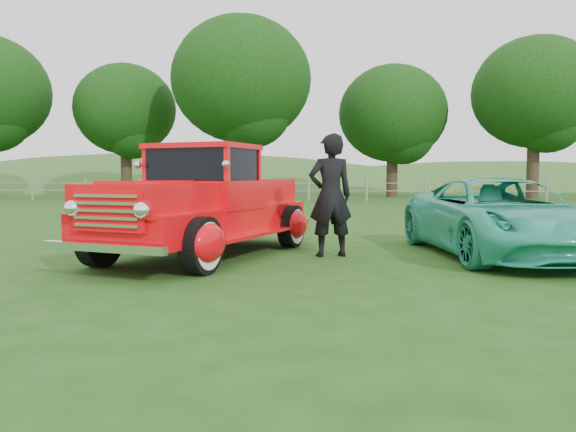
# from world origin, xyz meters

# --- Properties ---
(ground) EXTENTS (140.00, 140.00, 0.00)m
(ground) POSITION_xyz_m (0.00, 0.00, 0.00)
(ground) COLOR #1E4512
(ground) RESTS_ON ground
(distant_hills) EXTENTS (116.00, 60.00, 18.00)m
(distant_hills) POSITION_xyz_m (-4.08, 59.46, -4.55)
(distant_hills) COLOR #2D5B21
(distant_hills) RESTS_ON ground
(fence_line) EXTENTS (48.00, 0.12, 1.20)m
(fence_line) POSITION_xyz_m (0.00, 22.00, 0.60)
(fence_line) COLOR gray
(fence_line) RESTS_ON ground
(tree_mid_west) EXTENTS (6.40, 6.40, 8.46)m
(tree_mid_west) POSITION_xyz_m (-12.00, 28.00, 5.55)
(tree_mid_west) COLOR #312318
(tree_mid_west) RESTS_ON ground
(tree_near_west) EXTENTS (8.00, 8.00, 10.42)m
(tree_near_west) POSITION_xyz_m (-4.00, 25.00, 6.80)
(tree_near_west) COLOR #312318
(tree_near_west) RESTS_ON ground
(tree_near_east) EXTENTS (6.80, 6.80, 8.33)m
(tree_near_east) POSITION_xyz_m (5.00, 29.00, 5.25)
(tree_near_east) COLOR #312318
(tree_near_east) RESTS_ON ground
(tree_mid_east) EXTENTS (7.20, 7.20, 9.44)m
(tree_mid_east) POSITION_xyz_m (13.00, 27.00, 6.17)
(tree_mid_east) COLOR #312318
(tree_mid_east) RESTS_ON ground
(red_pickup) EXTENTS (3.28, 5.28, 1.78)m
(red_pickup) POSITION_xyz_m (-0.73, 1.59, 0.80)
(red_pickup) COLOR black
(red_pickup) RESTS_ON ground
(teal_sedan) EXTENTS (2.66, 4.75, 1.25)m
(teal_sedan) POSITION_xyz_m (3.95, 1.95, 0.63)
(teal_sedan) COLOR #2CB18E
(teal_sedan) RESTS_ON ground
(man) EXTENTS (0.82, 0.65, 1.95)m
(man) POSITION_xyz_m (1.26, 1.74, 0.98)
(man) COLOR black
(man) RESTS_ON ground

